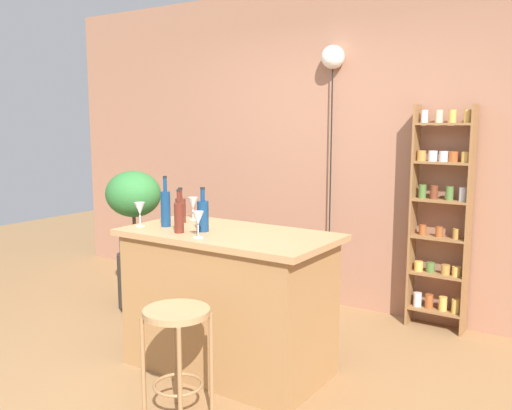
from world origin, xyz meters
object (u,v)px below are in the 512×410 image
at_px(bottle_wine_red, 179,217).
at_px(wine_glass_center, 140,209).
at_px(potted_plant, 133,201).
at_px(bottle_vinegar, 166,208).
at_px(wine_glass_left, 198,219).
at_px(bar_stool, 177,337).
at_px(wine_glass_right, 193,204).
at_px(bottle_olive_oil, 181,209).
at_px(plant_stool, 136,280).
at_px(pendant_globe_light, 333,62).
at_px(spice_shelf, 440,218).
at_px(bottle_spirits_clear, 203,215).

bearing_deg(bottle_wine_red, wine_glass_center, 177.04).
distance_m(potted_plant, wine_glass_center, 1.10).
xyz_separation_m(bottle_vinegar, wine_glass_left, (0.42, -0.16, -0.01)).
xyz_separation_m(bar_stool, wine_glass_right, (-0.62, 0.89, 0.57)).
distance_m(potted_plant, bottle_olive_oil, 1.06).
xyz_separation_m(bottle_vinegar, bottle_wine_red, (0.21, -0.11, -0.03)).
xyz_separation_m(plant_stool, bottle_vinegar, (0.97, -0.64, 0.82)).
xyz_separation_m(bar_stool, pendant_globe_light, (-0.18, 2.22, 1.64)).
distance_m(bar_stool, plant_stool, 2.01).
xyz_separation_m(wine_glass_center, pendant_globe_light, (0.58, 1.72, 1.08)).
bearing_deg(bottle_olive_oil, spice_shelf, 44.95).
relative_size(wine_glass_right, pendant_globe_light, 0.07).
bearing_deg(pendant_globe_light, spice_shelf, -2.54).
bearing_deg(spice_shelf, bottle_olive_oil, -135.05).
xyz_separation_m(bottle_wine_red, wine_glass_left, (0.20, -0.05, 0.01)).
bearing_deg(wine_glass_right, spice_shelf, 42.37).
distance_m(bottle_spirits_clear, wine_glass_right, 0.44).
relative_size(spice_shelf, bottle_vinegar, 5.12).
xyz_separation_m(bottle_vinegar, wine_glass_center, (-0.15, -0.09, -0.01)).
bearing_deg(bottle_wine_red, potted_plant, 147.70).
bearing_deg(bottle_vinegar, wine_glass_right, 92.86).
height_order(bar_stool, bottle_olive_oil, bottle_olive_oil).
height_order(spice_shelf, plant_stool, spice_shelf).
bearing_deg(bar_stool, wine_glass_left, 114.32).
distance_m(potted_plant, wine_glass_left, 1.60).
relative_size(bottle_vinegar, bottle_spirits_clear, 1.19).
xyz_separation_m(bar_stool, wine_glass_center, (-0.76, 0.50, 0.57)).
bearing_deg(wine_glass_left, bottle_wine_red, 165.07).
relative_size(wine_glass_left, wine_glass_center, 1.00).
height_order(bar_stool, pendant_globe_light, pendant_globe_light).
relative_size(bar_stool, bottle_olive_oil, 2.58).
relative_size(spice_shelf, plant_stool, 3.65).
bearing_deg(potted_plant, bottle_spirits_clear, -26.13).
height_order(bottle_olive_oil, wine_glass_center, bottle_olive_oil).
bearing_deg(plant_stool, wine_glass_center, -41.74).
xyz_separation_m(spice_shelf, bottle_wine_red, (-1.18, -1.69, 0.14)).
distance_m(bar_stool, bottle_olive_oil, 1.13).
distance_m(wine_glass_center, wine_glass_right, 0.41).
relative_size(bottle_wine_red, wine_glass_left, 1.69).
relative_size(bar_stool, bottle_spirits_clear, 2.21).
height_order(bottle_olive_oil, bottle_spirits_clear, bottle_spirits_clear).
relative_size(bar_stool, spice_shelf, 0.36).
relative_size(plant_stool, wine_glass_right, 2.94).
height_order(plant_stool, bottle_olive_oil, bottle_olive_oil).
distance_m(bottle_vinegar, wine_glass_center, 0.18).
relative_size(bottle_olive_oil, bottle_spirits_clear, 0.86).
relative_size(bottle_spirits_clear, wine_glass_right, 1.75).
relative_size(plant_stool, bottle_spirits_clear, 1.68).
xyz_separation_m(spice_shelf, potted_plant, (-2.36, -0.95, 0.06)).
height_order(plant_stool, wine_glass_right, wine_glass_right).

